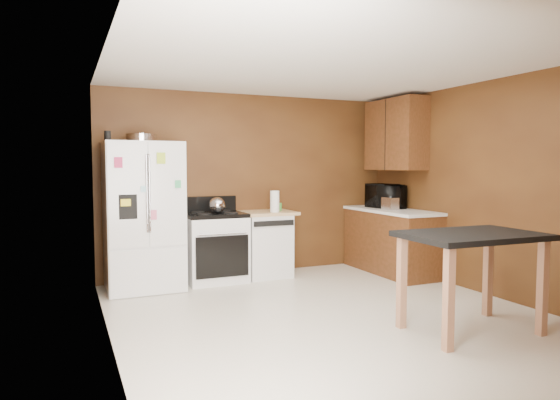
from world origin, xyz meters
TOP-DOWN VIEW (x-y plane):
  - floor at (0.00, 0.00)m, footprint 4.50×4.50m
  - ceiling at (0.00, 0.00)m, footprint 4.50×4.50m
  - wall_back at (0.00, 2.25)m, footprint 4.20×0.00m
  - wall_front at (0.00, -2.25)m, footprint 4.20×0.00m
  - wall_left at (-2.10, 0.00)m, footprint 0.00×4.50m
  - wall_right at (2.10, 0.00)m, footprint 0.00×4.50m
  - roasting_pan at (-1.55, 1.90)m, footprint 0.37×0.37m
  - pen_cup at (-1.96, 1.74)m, footprint 0.08×0.08m
  - kettle at (-0.62, 1.87)m, footprint 0.21×0.21m
  - paper_towel at (0.16, 1.80)m, footprint 0.13×0.13m
  - green_canister at (0.31, 2.02)m, footprint 0.11×0.11m
  - toaster at (1.75, 1.42)m, footprint 0.15×0.24m
  - microwave at (1.84, 1.65)m, footprint 0.43×0.60m
  - refrigerator at (-1.55, 1.86)m, footprint 0.90×0.80m
  - gas_range at (-0.64, 1.92)m, footprint 0.76×0.68m
  - dishwasher at (0.08, 1.95)m, footprint 0.78×0.63m
  - right_cabinets at (1.84, 1.48)m, footprint 0.63×1.58m
  - island at (0.93, -0.93)m, footprint 1.25×0.85m

SIDE VIEW (x-z plane):
  - floor at x=0.00m, z-range 0.00..0.00m
  - dishwasher at x=0.08m, z-range 0.01..0.90m
  - gas_range at x=-0.64m, z-range -0.09..1.01m
  - island at x=0.93m, z-range 0.31..1.22m
  - refrigerator at x=-1.55m, z-range 0.00..1.80m
  - right_cabinets at x=1.84m, z-range -0.32..2.13m
  - green_canister at x=0.31m, z-range 0.89..0.99m
  - toaster at x=1.75m, z-range 0.90..1.07m
  - kettle at x=-0.62m, z-range 0.90..1.11m
  - paper_towel at x=0.16m, z-range 0.89..1.18m
  - microwave at x=1.84m, z-range 0.90..1.21m
  - wall_back at x=0.00m, z-range -0.85..3.35m
  - wall_front at x=0.00m, z-range -0.85..3.35m
  - wall_left at x=-2.10m, z-range -1.00..3.50m
  - wall_right at x=2.10m, z-range -1.00..3.50m
  - roasting_pan at x=-1.55m, z-range 1.80..1.89m
  - pen_cup at x=-1.96m, z-range 1.80..1.91m
  - ceiling at x=0.00m, z-range 2.50..2.50m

